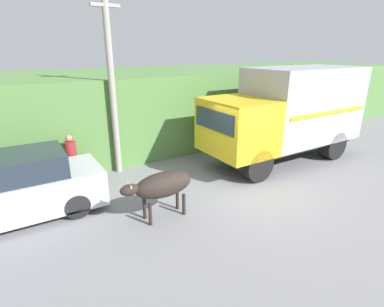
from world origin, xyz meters
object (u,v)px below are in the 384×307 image
(parked_suv, at_px, (13,189))
(brown_cow, at_px, (162,185))
(utility_pole, at_px, (111,80))
(pedestrian_on_hill, at_px, (71,158))
(cargo_truck, at_px, (289,112))

(parked_suv, bearing_deg, brown_cow, -28.24)
(parked_suv, relative_size, utility_pole, 0.71)
(brown_cow, xyz_separation_m, parked_suv, (-3.20, 1.90, -0.08))
(brown_cow, height_order, parked_suv, parked_suv)
(brown_cow, distance_m, parked_suv, 3.72)
(pedestrian_on_hill, bearing_deg, cargo_truck, -175.98)
(pedestrian_on_hill, bearing_deg, brown_cow, 133.06)
(parked_suv, bearing_deg, pedestrian_on_hill, 42.91)
(cargo_truck, relative_size, utility_pole, 1.06)
(brown_cow, height_order, pedestrian_on_hill, pedestrian_on_hill)
(pedestrian_on_hill, bearing_deg, utility_pole, -151.62)
(brown_cow, relative_size, pedestrian_on_hill, 1.16)
(brown_cow, relative_size, utility_pole, 0.31)
(parked_suv, xyz_separation_m, utility_pole, (3.24, 1.70, 2.36))
(cargo_truck, relative_size, parked_suv, 1.51)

